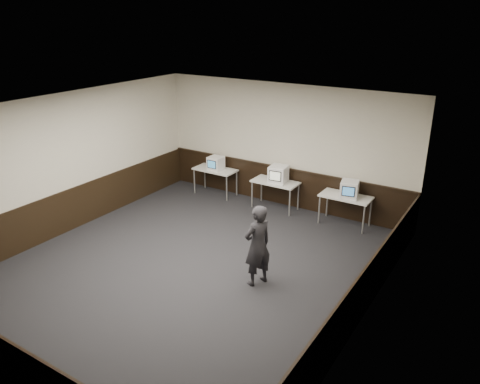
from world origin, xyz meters
name	(u,v)px	position (x,y,z in m)	size (l,w,h in m)	color
floor	(190,267)	(0.00, 0.00, 0.00)	(8.00, 8.00, 0.00)	black
ceiling	(184,110)	(0.00, 0.00, 3.20)	(8.00, 8.00, 0.00)	white
back_wall	(284,146)	(0.00, 4.00, 1.60)	(7.00, 7.00, 0.00)	beige
left_wall	(66,164)	(-3.50, 0.00, 1.60)	(8.00, 8.00, 0.00)	beige
right_wall	(367,238)	(3.50, 0.00, 1.60)	(8.00, 8.00, 0.00)	beige
wainscot_back	(282,186)	(0.00, 3.98, 0.50)	(6.98, 0.04, 1.00)	black
wainscot_front	(3,365)	(0.00, -3.98, 0.50)	(6.98, 0.04, 1.00)	black
wainscot_left	(73,208)	(-3.48, 0.00, 0.50)	(0.04, 7.98, 1.00)	black
wainscot_right	(359,299)	(3.48, 0.00, 0.50)	(0.04, 7.98, 1.00)	black
wainscot_rail	(282,168)	(0.00, 3.96, 1.02)	(6.98, 0.06, 0.04)	black
desk_left	(215,171)	(-1.90, 3.60, 0.68)	(1.20, 0.60, 0.75)	silver
desk_center	(275,184)	(0.00, 3.60, 0.68)	(1.20, 0.60, 0.75)	silver
desk_right	(346,199)	(1.90, 3.60, 0.68)	(1.20, 0.60, 0.75)	silver
emac_left	(216,163)	(-1.84, 3.56, 0.94)	(0.38, 0.41, 0.37)	white
emac_center	(278,174)	(0.09, 3.58, 0.97)	(0.49, 0.51, 0.44)	white
emac_right	(349,189)	(1.99, 3.55, 0.95)	(0.49, 0.50, 0.40)	white
person	(258,245)	(1.44, 0.22, 0.80)	(0.58, 0.38, 1.60)	black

